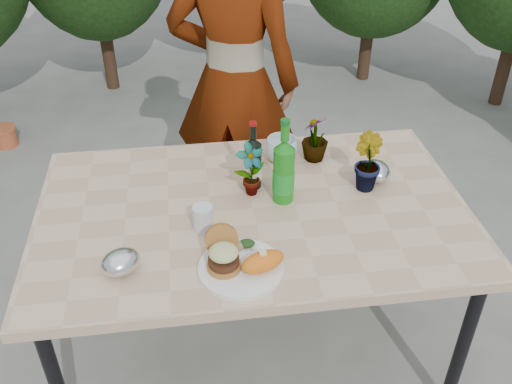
{
  "coord_description": "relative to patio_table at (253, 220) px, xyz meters",
  "views": [
    {
      "loc": [
        -0.22,
        -1.68,
        2.03
      ],
      "look_at": [
        0.0,
        -0.08,
        0.88
      ],
      "focal_mm": 40.0,
      "sensor_mm": 36.0,
      "label": 1
    }
  ],
  "objects": [
    {
      "name": "blue_bowl",
      "position": [
        0.16,
        0.31,
        0.11
      ],
      "size": [
        0.18,
        0.18,
        0.11
      ],
      "primitive_type": "imported",
      "rotation": [
        0.0,
        0.0,
        -0.43
      ],
      "color": "silver",
      "rests_on": "patio_table"
    },
    {
      "name": "sweet_potato",
      "position": [
        -0.01,
        -0.35,
        0.1
      ],
      "size": [
        0.17,
        0.12,
        0.06
      ],
      "primitive_type": "ellipsoid",
      "rotation": [
        0.0,
        0.0,
        0.35
      ],
      "color": "orange",
      "rests_on": "dinner_plate"
    },
    {
      "name": "sparkling_water",
      "position": [
        0.12,
        0.04,
        0.18
      ],
      "size": [
        0.08,
        0.08,
        0.34
      ],
      "rotation": [
        0.0,
        0.0,
        -0.05
      ],
      "color": "#177B16",
      "rests_on": "patio_table"
    },
    {
      "name": "terracotta_pot",
      "position": [
        -1.47,
        1.94,
        -0.62
      ],
      "size": [
        0.17,
        0.17,
        0.14
      ],
      "color": "#BA552F",
      "rests_on": "ground"
    },
    {
      "name": "wine_bottle",
      "position": [
        0.02,
        0.15,
        0.16
      ],
      "size": [
        0.07,
        0.07,
        0.28
      ],
      "rotation": [
        0.0,
        0.0,
        -0.23
      ],
      "color": "black",
      "rests_on": "patio_table"
    },
    {
      "name": "seedling_mid",
      "position": [
        0.45,
        0.08,
        0.17
      ],
      "size": [
        0.12,
        0.14,
        0.23
      ],
      "primitive_type": "imported",
      "rotation": [
        0.0,
        0.0,
        1.77
      ],
      "color": "#1E511B",
      "rests_on": "patio_table"
    },
    {
      "name": "seedling_left",
      "position": [
        0.0,
        0.09,
        0.17
      ],
      "size": [
        0.13,
        0.11,
        0.22
      ],
      "primitive_type": "imported",
      "rotation": [
        0.0,
        0.0,
        0.38
      ],
      "color": "#29561D",
      "rests_on": "patio_table"
    },
    {
      "name": "ground",
      "position": [
        0.0,
        0.0,
        -0.69
      ],
      "size": [
        80.0,
        80.0,
        0.0
      ],
      "primitive_type": "plane",
      "color": "slate",
      "rests_on": "ground"
    },
    {
      "name": "burger_stack",
      "position": [
        -0.14,
        -0.31,
        0.12
      ],
      "size": [
        0.11,
        0.16,
        0.11
      ],
      "color": "#B7722D",
      "rests_on": "dinner_plate"
    },
    {
      "name": "foil_packet_right",
      "position": [
        0.51,
        0.12,
        0.1
      ],
      "size": [
        0.11,
        0.13,
        0.08
      ],
      "primitive_type": "ellipsoid",
      "rotation": [
        0.0,
        0.0,
        1.6
      ],
      "color": "silver",
      "rests_on": "patio_table"
    },
    {
      "name": "patio_table",
      "position": [
        0.0,
        0.0,
        0.0
      ],
      "size": [
        1.6,
        1.0,
        0.75
      ],
      "color": "#CDAA88",
      "rests_on": "ground"
    },
    {
      "name": "person",
      "position": [
        0.02,
        0.84,
        0.18
      ],
      "size": [
        0.74,
        0.6,
        1.75
      ],
      "primitive_type": "imported",
      "rotation": [
        0.0,
        0.0,
        2.81
      ],
      "color": "#8F6747",
      "rests_on": "ground"
    },
    {
      "name": "foil_packet_left",
      "position": [
        -0.46,
        -0.28,
        0.1
      ],
      "size": [
        0.17,
        0.16,
        0.08
      ],
      "primitive_type": "ellipsoid",
      "rotation": [
        0.0,
        0.0,
        0.6
      ],
      "color": "silver",
      "rests_on": "patio_table"
    },
    {
      "name": "plastic_cup",
      "position": [
        -0.19,
        -0.1,
        0.1
      ],
      "size": [
        0.07,
        0.07,
        0.09
      ],
      "primitive_type": "cylinder",
      "color": "silver",
      "rests_on": "patio_table"
    },
    {
      "name": "grilled_veg",
      "position": [
        -0.07,
        -0.23,
        0.09
      ],
      "size": [
        0.08,
        0.05,
        0.03
      ],
      "color": "olive",
      "rests_on": "dinner_plate"
    },
    {
      "name": "dinner_plate",
      "position": [
        -0.08,
        -0.33,
        0.06
      ],
      "size": [
        0.28,
        0.28,
        0.01
      ],
      "primitive_type": "cylinder",
      "color": "white",
      "rests_on": "patio_table"
    },
    {
      "name": "seedling_right",
      "position": [
        0.3,
        0.31,
        0.16
      ],
      "size": [
        0.16,
        0.16,
        0.2
      ],
      "primitive_type": "imported",
      "rotation": [
        0.0,
        0.0,
        3.97
      ],
      "color": "#20531C",
      "rests_on": "patio_table"
    }
  ]
}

